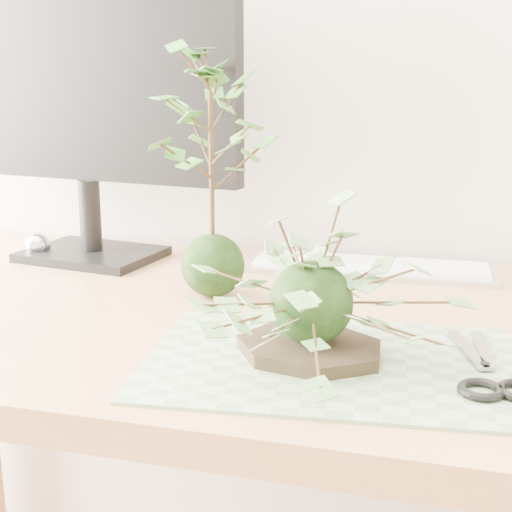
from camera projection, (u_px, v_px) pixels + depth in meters
The scene contains 9 objects.
desk at pixel (282, 372), 0.99m from camera, with size 1.60×0.70×0.74m.
cutting_mat at pixel (334, 363), 0.79m from camera, with size 0.42×0.28×0.00m, color #62875E.
stone_dish at pixel (310, 349), 0.81m from camera, with size 0.18×0.18×0.01m, color black.
ivy_kokedama at pixel (312, 264), 0.79m from camera, with size 0.27×0.27×0.19m.
maple_kokedama at pixel (211, 108), 0.98m from camera, with size 0.21×0.21×0.39m.
keyboard at pixel (370, 267), 1.17m from camera, with size 0.41×0.13×0.02m.
monitor at pixel (86, 91), 1.20m from camera, with size 0.57×0.20×0.50m.
foil_ball at pixel (38, 245), 1.26m from camera, with size 0.05×0.05×0.05m, color silver.
scissors at pixel (488, 380), 0.73m from camera, with size 0.09×0.20×0.01m.
Camera 1 is at (0.22, 0.33, 1.05)m, focal length 50.00 mm.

